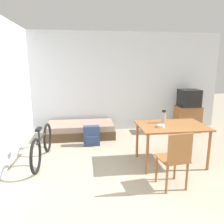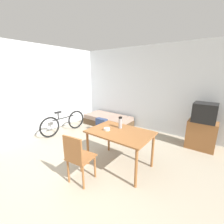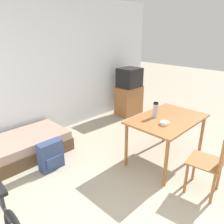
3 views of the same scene
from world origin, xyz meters
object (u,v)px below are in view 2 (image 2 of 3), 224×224
at_px(tv, 202,127).
at_px(thermos_flask, 120,122).
at_px(daybed, 108,120).
at_px(wooden_chair, 78,157).
at_px(backpack, 102,126).
at_px(dining_table, 120,136).
at_px(mate_bowl, 107,129).
at_px(bicycle, 64,123).

distance_m(tv, thermos_flask, 2.17).
xyz_separation_m(daybed, thermos_flask, (1.60, -1.62, 0.71)).
distance_m(daybed, wooden_chair, 3.02).
bearing_deg(tv, thermos_flask, -128.83).
bearing_deg(wooden_chair, backpack, 120.47).
bearing_deg(daybed, backpack, -68.79).
bearing_deg(wooden_chair, thermos_flask, 79.85).
xyz_separation_m(daybed, wooden_chair, (1.42, -2.64, 0.34)).
height_order(daybed, dining_table, dining_table).
bearing_deg(thermos_flask, dining_table, -57.92).
bearing_deg(mate_bowl, tv, 52.38).
relative_size(dining_table, wooden_chair, 1.36).
xyz_separation_m(bicycle, mate_bowl, (2.18, -0.51, 0.46)).
height_order(daybed, backpack, backpack).
height_order(daybed, bicycle, bicycle).
height_order(daybed, tv, tv).
height_order(tv, wooden_chair, tv).
xyz_separation_m(daybed, dining_table, (1.71, -1.78, 0.49)).
bearing_deg(tv, wooden_chair, -119.57).
height_order(mate_bowl, backpack, mate_bowl).
distance_m(tv, backpack, 2.80).
bearing_deg(dining_table, backpack, 142.29).
distance_m(bicycle, mate_bowl, 2.28).
bearing_deg(daybed, wooden_chair, -61.71).
bearing_deg(wooden_chair, mate_bowl, 87.35).
bearing_deg(daybed, thermos_flask, -45.26).
distance_m(daybed, mate_bowl, 2.46).
xyz_separation_m(dining_table, thermos_flask, (-0.10, 0.16, 0.22)).
xyz_separation_m(wooden_chair, bicycle, (-2.14, 1.27, -0.19)).
bearing_deg(wooden_chair, dining_table, 71.54).
bearing_deg(bicycle, mate_bowl, -13.25).
bearing_deg(bicycle, tv, 21.21).
distance_m(daybed, thermos_flask, 2.39).
relative_size(dining_table, thermos_flask, 5.15).
xyz_separation_m(daybed, mate_bowl, (1.45, -1.88, 0.60)).
distance_m(mate_bowl, backpack, 1.80).
relative_size(tv, bicycle, 0.75).
bearing_deg(bicycle, wooden_chair, -30.61).
relative_size(tv, backpack, 2.53).
bearing_deg(tv, dining_table, -124.08).
relative_size(daybed, wooden_chair, 1.88).
xyz_separation_m(tv, wooden_chair, (-1.53, -2.69, -0.05)).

